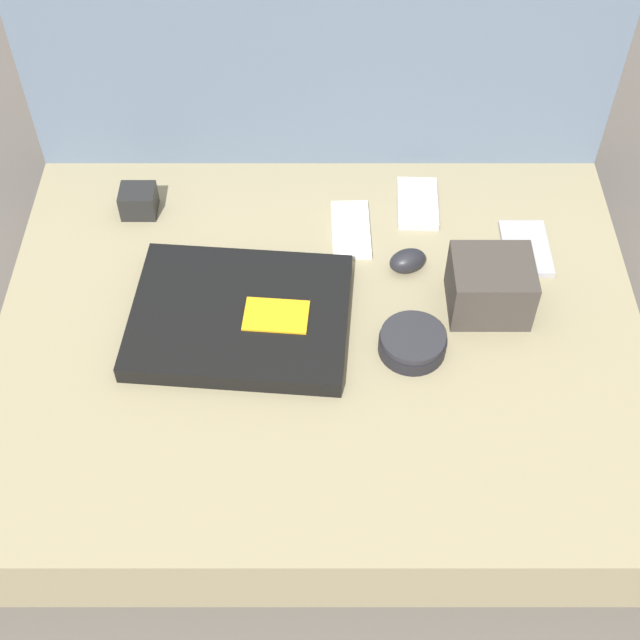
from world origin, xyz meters
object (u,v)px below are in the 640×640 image
at_px(computer_mouse, 408,261).
at_px(camera_pouch, 490,286).
at_px(laptop, 240,316).
at_px(charger_brick, 139,201).
at_px(speaker_puck, 412,343).
at_px(phone_small, 351,229).
at_px(phone_black, 418,203).
at_px(phone_silver, 526,249).

bearing_deg(computer_mouse, camera_pouch, -53.66).
height_order(laptop, computer_mouse, computer_mouse).
bearing_deg(camera_pouch, charger_brick, 159.43).
distance_m(computer_mouse, camera_pouch, 0.13).
distance_m(laptop, computer_mouse, 0.27).
distance_m(speaker_puck, phone_small, 0.25).
distance_m(laptop, camera_pouch, 0.36).
height_order(laptop, phone_black, laptop).
xyz_separation_m(camera_pouch, charger_brick, (-0.53, 0.20, -0.02)).
bearing_deg(camera_pouch, phone_black, 112.15).
xyz_separation_m(speaker_puck, charger_brick, (-0.41, 0.28, 0.01)).
bearing_deg(laptop, phone_small, 53.68).
relative_size(phone_silver, charger_brick, 2.06).
bearing_deg(camera_pouch, phone_silver, 56.43).
bearing_deg(phone_silver, phone_small, 171.21).
height_order(laptop, charger_brick, charger_brick).
relative_size(phone_black, phone_small, 0.93).
height_order(phone_black, camera_pouch, camera_pouch).
distance_m(computer_mouse, speaker_puck, 0.15).
height_order(phone_small, charger_brick, charger_brick).
height_order(laptop, camera_pouch, camera_pouch).
distance_m(speaker_puck, phone_black, 0.29).
height_order(computer_mouse, speaker_puck, computer_mouse).
relative_size(phone_black, camera_pouch, 0.99).
xyz_separation_m(laptop, phone_silver, (0.43, 0.14, -0.01)).
distance_m(camera_pouch, charger_brick, 0.56).
xyz_separation_m(laptop, phone_black, (0.27, 0.24, -0.01)).
height_order(laptop, phone_silver, laptop).
height_order(phone_silver, phone_black, phone_black).
distance_m(phone_black, camera_pouch, 0.23).
xyz_separation_m(phone_silver, charger_brick, (-0.60, 0.09, 0.02)).
height_order(phone_small, camera_pouch, camera_pouch).
xyz_separation_m(computer_mouse, charger_brick, (-0.42, 0.13, 0.00)).
xyz_separation_m(laptop, speaker_puck, (0.24, -0.05, 0.00)).
relative_size(computer_mouse, phone_silver, 0.59).
bearing_deg(computer_mouse, phone_black, 59.04).
bearing_deg(charger_brick, computer_mouse, -16.76).
relative_size(phone_small, charger_brick, 2.23).
relative_size(laptop, phone_small, 2.63).
relative_size(computer_mouse, camera_pouch, 0.58).
distance_m(phone_silver, phone_small, 0.27).
distance_m(phone_small, camera_pouch, 0.25).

